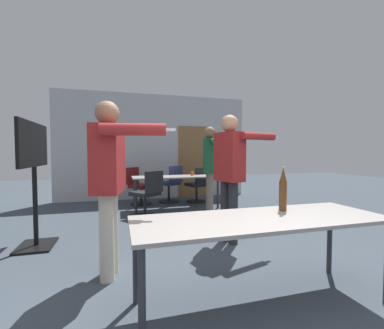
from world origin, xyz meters
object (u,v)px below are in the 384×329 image
object	(u,v)px
beer_bottle	(283,190)
person_left_plaid	(210,162)
person_center_tall	(110,172)
person_near_casual	(230,165)
drink_cup	(192,174)
office_chair_near_pushed	(171,185)
office_chair_side_rolled	(139,187)
office_chair_mid_tucked	(198,186)
tv_screen	(34,168)
office_chair_far_left	(148,196)

from	to	relation	value
beer_bottle	person_left_plaid	bearing A→B (deg)	83.23
person_center_tall	person_near_casual	xyz separation A→B (m)	(1.61, 0.60, 0.02)
beer_bottle	drink_cup	xyz separation A→B (m)	(0.21, 3.79, -0.15)
person_left_plaid	office_chair_near_pushed	world-z (taller)	person_left_plaid
office_chair_side_rolled	beer_bottle	size ratio (longest dim) A/B	2.23
person_near_casual	person_left_plaid	distance (m)	1.62
office_chair_side_rolled	office_chair_mid_tucked	world-z (taller)	office_chair_mid_tucked
office_chair_side_rolled	beer_bottle	world-z (taller)	beer_bottle
tv_screen	person_near_casual	xyz separation A→B (m)	(2.62, -0.54, 0.03)
person_near_casual	drink_cup	xyz separation A→B (m)	(0.15, 2.48, -0.32)
office_chair_near_pushed	person_left_plaid	bearing A→B (deg)	-104.37
person_center_tall	office_chair_side_rolled	xyz separation A→B (m)	(0.56, 3.72, -0.66)
person_near_casual	beer_bottle	world-z (taller)	person_near_casual
office_chair_far_left	beer_bottle	size ratio (longest dim) A/B	2.27
person_center_tall	office_chair_near_pushed	world-z (taller)	person_center_tall
tv_screen	beer_bottle	bearing A→B (deg)	-125.88
office_chair_far_left	drink_cup	world-z (taller)	office_chair_far_left
office_chair_far_left	office_chair_mid_tucked	distance (m)	1.86
person_left_plaid	office_chair_near_pushed	bearing A→B (deg)	-145.74
office_chair_side_rolled	office_chair_mid_tucked	xyz separation A→B (m)	(1.50, -0.20, 0.00)
person_near_casual	office_chair_far_left	size ratio (longest dim) A/B	1.95
office_chair_far_left	office_chair_mid_tucked	size ratio (longest dim) A/B	1.02
person_left_plaid	drink_cup	size ratio (longest dim) A/B	20.29
person_left_plaid	person_center_tall	bearing A→B (deg)	-25.66
office_chair_side_rolled	office_chair_far_left	xyz separation A→B (m)	(0.08, -1.39, 0.01)
office_chair_side_rolled	drink_cup	size ratio (longest dim) A/B	10.25
office_chair_near_pushed	office_chair_mid_tucked	bearing A→B (deg)	-48.80
person_center_tall	person_left_plaid	bearing A→B (deg)	150.30
office_chair_mid_tucked	drink_cup	distance (m)	0.64
tv_screen	beer_bottle	size ratio (longest dim) A/B	4.12
office_chair_far_left	beer_bottle	world-z (taller)	beer_bottle
office_chair_near_pushed	drink_cup	bearing A→B (deg)	-91.58
office_chair_far_left	office_chair_near_pushed	world-z (taller)	office_chair_near_pushed
office_chair_near_pushed	drink_cup	size ratio (longest dim) A/B	10.71
office_chair_mid_tucked	office_chair_near_pushed	bearing A→B (deg)	144.87
person_near_casual	person_left_plaid	size ratio (longest dim) A/B	1.00
office_chair_side_rolled	office_chair_near_pushed	xyz separation A→B (m)	(0.82, -0.01, 0.03)
person_left_plaid	office_chair_mid_tucked	size ratio (longest dim) A/B	1.97
person_near_casual	office_chair_side_rolled	bearing A→B (deg)	-177.44
person_left_plaid	office_chair_far_left	xyz separation A→B (m)	(-1.26, 0.14, -0.66)
tv_screen	office_chair_far_left	xyz separation A→B (m)	(1.64, 1.18, -0.64)
person_center_tall	drink_cup	bearing A→B (deg)	161.35
drink_cup	office_chair_near_pushed	bearing A→B (deg)	121.83
person_left_plaid	office_chair_side_rolled	size ratio (longest dim) A/B	1.98
tv_screen	office_chair_side_rolled	size ratio (longest dim) A/B	1.85
person_near_casual	beer_bottle	xyz separation A→B (m)	(-0.06, -1.31, -0.17)
drink_cup	office_chair_mid_tucked	bearing A→B (deg)	56.55
office_chair_side_rolled	office_chair_mid_tucked	distance (m)	1.51
office_chair_side_rolled	office_chair_mid_tucked	bearing A→B (deg)	125.07
office_chair_far_left	office_chair_near_pushed	bearing A→B (deg)	25.09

